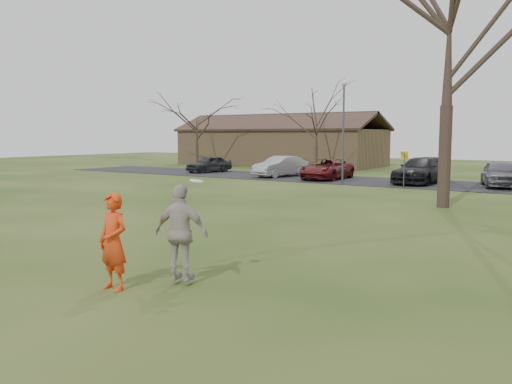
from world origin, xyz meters
The scene contains 13 objects.
ground centered at (0.00, 0.00, 0.00)m, with size 120.00×120.00×0.00m, color #1E380F.
parking_strip centered at (0.00, 25.00, 0.02)m, with size 62.00×6.50×0.04m, color black.
player_defender centered at (-0.16, -0.71, 0.95)m, with size 0.69×0.45×1.89m, color red.
car_0 centered at (-18.96, 25.50, 0.70)m, with size 1.56×3.88×1.32m, color #27272A.
car_1 centered at (-11.91, 24.87, 0.77)m, with size 1.55×4.44×1.46m, color #9D9EA2.
car_2 centered at (-8.16, 24.70, 0.73)m, with size 2.28×4.95×1.38m, color #5B1517.
car_3 centered at (-1.98, 25.19, 0.83)m, with size 2.21×5.44×1.58m, color black.
car_4 centered at (2.44, 25.45, 0.80)m, with size 1.79×4.45×1.51m, color slate.
catching_play centered at (0.73, 0.25, 1.06)m, with size 1.22×0.74×2.04m.
building centered at (-20.00, 38.00, 1.93)m, with size 20.60×8.50×5.14m.
lamp_post centered at (-6.00, 22.50, 3.97)m, with size 0.34×0.34×6.27m.
sign_yellow centered at (-2.00, 22.00, 1.45)m, with size 0.35×0.35×2.08m.
big_tree centered at (2.00, 15.00, 7.00)m, with size 9.00×9.00×14.00m, color #352821, non-canonical shape.
Camera 1 is at (7.75, -7.55, 2.99)m, focal length 37.28 mm.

